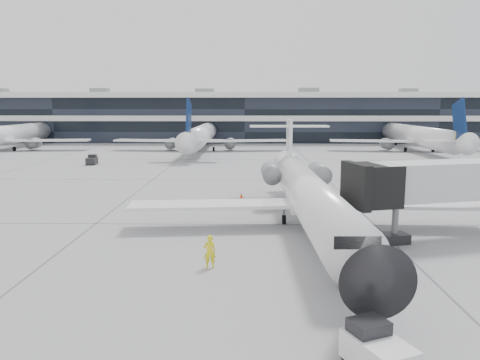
{
  "coord_description": "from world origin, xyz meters",
  "views": [
    {
      "loc": [
        1.04,
        -32.46,
        8.46
      ],
      "look_at": [
        0.31,
        3.86,
        2.6
      ],
      "focal_mm": 35.0,
      "sensor_mm": 36.0,
      "label": 1
    }
  ],
  "objects_px": {
    "regional_jet": "(308,194)",
    "jet_bridge": "(479,180)",
    "ramp_worker": "(210,251)",
    "baggage_tug": "(377,350)"
  },
  "relations": [
    {
      "from": "jet_bridge",
      "to": "ramp_worker",
      "type": "height_order",
      "value": "jet_bridge"
    },
    {
      "from": "ramp_worker",
      "to": "baggage_tug",
      "type": "distance_m",
      "value": 11.3
    },
    {
      "from": "regional_jet",
      "to": "jet_bridge",
      "type": "bearing_deg",
      "value": -12.06
    },
    {
      "from": "regional_jet",
      "to": "baggage_tug",
      "type": "height_order",
      "value": "regional_jet"
    },
    {
      "from": "ramp_worker",
      "to": "baggage_tug",
      "type": "relative_size",
      "value": 0.65
    },
    {
      "from": "regional_jet",
      "to": "jet_bridge",
      "type": "xyz_separation_m",
      "value": [
        10.52,
        -1.97,
        1.32
      ]
    },
    {
      "from": "jet_bridge",
      "to": "baggage_tug",
      "type": "distance_m",
      "value": 19.06
    },
    {
      "from": "regional_jet",
      "to": "ramp_worker",
      "type": "height_order",
      "value": "regional_jet"
    },
    {
      "from": "jet_bridge",
      "to": "ramp_worker",
      "type": "distance_m",
      "value": 17.98
    },
    {
      "from": "regional_jet",
      "to": "baggage_tug",
      "type": "relative_size",
      "value": 11.29
    }
  ]
}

